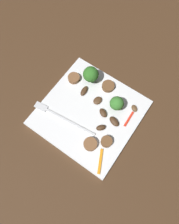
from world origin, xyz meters
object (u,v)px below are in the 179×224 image
Objects in this scene: mushroom_1 at (101,128)px; pepper_strip_3 at (129,119)px; sausage_slice_3 at (108,86)px; mushroom_4 at (98,101)px; sausage_slice_1 at (74,78)px; pepper_strip_2 at (100,161)px; mushroom_5 at (134,108)px; mushroom_2 at (84,91)px; sausage_slice_0 at (106,142)px; broccoli_floret_0 at (117,103)px; plate at (89,113)px; mushroom_0 at (103,113)px; fork at (60,117)px; broccoli_floret_1 at (91,74)px; mushroom_3 at (114,121)px; sausage_slice_2 at (90,144)px.

pepper_strip_3 is (-0.05, -0.06, -0.00)m from mushroom_1.
sausage_slice_3 is at bearing -64.84° from mushroom_1.
mushroom_4 reaches higher than pepper_strip_3.
pepper_strip_2 is (-0.19, 0.15, -0.00)m from sausage_slice_1.
mushroom_2 is at bearing 13.83° from mushroom_5.
sausage_slice_0 is at bearing 84.40° from mushroom_5.
sausage_slice_3 is 1.33× the size of mushroom_4.
plate is at bearing 44.87° from broccoli_floret_0.
sausage_slice_3 is 0.08m from mushroom_0.
mushroom_1 is at bearing 147.43° from mushroom_2.
fork is 3.34× the size of broccoli_floret_1.
pepper_strip_3 is at bearing 153.91° from sausage_slice_3.
sausage_slice_1 is 0.13m from mushroom_0.
mushroom_1 reaches higher than fork.
mushroom_2 is 0.12m from mushroom_3.
mushroom_0 is at bearing -50.34° from sausage_slice_0.
mushroom_1 is 0.95× the size of mushroom_4.
mushroom_5 is (-0.09, 0.01, -0.00)m from sausage_slice_3.
mushroom_1 reaches higher than mushroom_4.
mushroom_5 is (-0.04, -0.10, -0.00)m from mushroom_1.
mushroom_4 is (-0.05, 0.00, -0.00)m from mushroom_2.
mushroom_2 is (0.10, -0.11, -0.00)m from sausage_slice_2.
mushroom_2 is (-0.01, -0.10, 0.00)m from fork.
mushroom_0 is (-0.08, 0.06, -0.03)m from broccoli_floret_1.
fork is (0.06, 0.06, 0.01)m from plate.
sausage_slice_2 is 0.57× the size of pepper_strip_2.
broccoli_floret_0 is 1.46× the size of sausage_slice_1.
sausage_slice_0 is 0.87× the size of sausage_slice_1.
broccoli_floret_0 is at bearing -89.17° from sausage_slice_2.
mushroom_5 is 0.45× the size of pepper_strip_3.
mushroom_4 is at bearing 21.78° from mushroom_5.
mushroom_2 is at bearing 161.60° from sausage_slice_1.
mushroom_0 is (0.02, 0.03, -0.02)m from broccoli_floret_0.
sausage_slice_0 is 0.05m from pepper_strip_2.
mushroom_2 is 0.05m from mushroom_4.
fork is at bearing 28.88° from mushroom_3.
broccoli_floret_1 reaches higher than broccoli_floret_0.
fork is at bearing 88.06° from broccoli_floret_1.
mushroom_2 is 0.19m from pepper_strip_2.
sausage_slice_3 is (0.00, -0.09, 0.01)m from plate.
mushroom_3 is (-0.02, -0.08, -0.00)m from sausage_slice_2.
sausage_slice_3 reaches higher than pepper_strip_2.
mushroom_5 is (-0.18, -0.02, -0.00)m from sausage_slice_1.
pepper_strip_2 is at bearing 107.79° from broccoli_floret_0.
sausage_slice_1 is at bearing -11.03° from mushroom_4.
broccoli_floret_1 reaches higher than mushroom_3.
mushroom_1 is (-0.05, 0.02, 0.01)m from plate.
sausage_slice_0 reaches higher than fork.
plate is at bearing -43.70° from pepper_strip_2.
mushroom_3 is at bearing -75.67° from pepper_strip_2.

